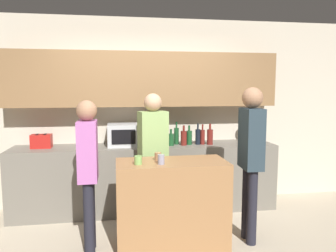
# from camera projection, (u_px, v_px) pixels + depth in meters

# --- Properties ---
(back_wall) EXTENTS (6.40, 0.40, 2.70)m
(back_wall) POSITION_uv_depth(u_px,v_px,m) (144.00, 100.00, 4.72)
(back_wall) COLOR beige
(back_wall) RESTS_ON ground_plane
(back_counter) EXTENTS (3.60, 0.62, 0.92)m
(back_counter) POSITION_uv_depth(u_px,v_px,m) (147.00, 178.00, 4.58)
(back_counter) COLOR #6B665B
(back_counter) RESTS_ON ground_plane
(kitchen_island) EXTENTS (1.18, 0.56, 0.93)m
(kitchen_island) POSITION_uv_depth(u_px,v_px,m) (172.00, 203.00, 3.54)
(kitchen_island) COLOR #996B42
(kitchen_island) RESTS_ON ground_plane
(microwave) EXTENTS (0.52, 0.39, 0.30)m
(microwave) POSITION_uv_depth(u_px,v_px,m) (127.00, 135.00, 4.49)
(microwave) COLOR #B7BABC
(microwave) RESTS_ON back_counter
(toaster) EXTENTS (0.26, 0.16, 0.18)m
(toaster) POSITION_uv_depth(u_px,v_px,m) (41.00, 141.00, 4.32)
(toaster) COLOR #B21E19
(toaster) RESTS_ON back_counter
(potted_plant) EXTENTS (0.14, 0.14, 0.40)m
(potted_plant) POSITION_uv_depth(u_px,v_px,m) (250.00, 129.00, 4.76)
(potted_plant) COLOR brown
(potted_plant) RESTS_ON back_counter
(bottle_0) EXTENTS (0.08, 0.08, 0.23)m
(bottle_0) POSITION_uv_depth(u_px,v_px,m) (171.00, 139.00, 4.49)
(bottle_0) COLOR #194723
(bottle_0) RESTS_ON back_counter
(bottle_1) EXTENTS (0.07, 0.07, 0.32)m
(bottle_1) POSITION_uv_depth(u_px,v_px,m) (176.00, 136.00, 4.61)
(bottle_1) COLOR #194723
(bottle_1) RESTS_ON back_counter
(bottle_2) EXTENTS (0.08, 0.08, 0.27)m
(bottle_2) POSITION_uv_depth(u_px,v_px,m) (184.00, 138.00, 4.52)
(bottle_2) COLOR maroon
(bottle_2) RESTS_ON back_counter
(bottle_3) EXTENTS (0.08, 0.08, 0.27)m
(bottle_3) POSITION_uv_depth(u_px,v_px,m) (189.00, 137.00, 4.58)
(bottle_3) COLOR #194723
(bottle_3) RESTS_ON back_counter
(bottle_4) EXTENTS (0.07, 0.07, 0.30)m
(bottle_4) POSITION_uv_depth(u_px,v_px,m) (198.00, 136.00, 4.59)
(bottle_4) COLOR black
(bottle_4) RESTS_ON back_counter
(bottle_5) EXTENTS (0.06, 0.06, 0.28)m
(bottle_5) POSITION_uv_depth(u_px,v_px,m) (203.00, 137.00, 4.60)
(bottle_5) COLOR maroon
(bottle_5) RESTS_ON back_counter
(bottle_6) EXTENTS (0.08, 0.08, 0.29)m
(bottle_6) POSITION_uv_depth(u_px,v_px,m) (210.00, 137.00, 4.58)
(bottle_6) COLOR maroon
(bottle_6) RESTS_ON back_counter
(cup_0) EXTENTS (0.08, 0.08, 0.09)m
(cup_0) POSITION_uv_depth(u_px,v_px,m) (138.00, 160.00, 3.34)
(cup_0) COLOR #80B459
(cup_0) RESTS_ON kitchen_island
(cup_1) EXTENTS (0.07, 0.07, 0.09)m
(cup_1) POSITION_uv_depth(u_px,v_px,m) (158.00, 156.00, 3.52)
(cup_1) COLOR #9B6E49
(cup_1) RESTS_ON kitchen_island
(cup_2) EXTENTS (0.07, 0.07, 0.10)m
(cup_2) POSITION_uv_depth(u_px,v_px,m) (161.00, 159.00, 3.34)
(cup_2) COLOR #8C8B9F
(cup_2) RESTS_ON kitchen_island
(person_left) EXTENTS (0.21, 0.34, 1.59)m
(person_left) POSITION_uv_depth(u_px,v_px,m) (88.00, 164.00, 3.34)
(person_left) COLOR black
(person_left) RESTS_ON ground_plane
(person_center) EXTENTS (0.38, 0.27, 1.64)m
(person_center) POSITION_uv_depth(u_px,v_px,m) (153.00, 148.00, 3.98)
(person_center) COLOR black
(person_center) RESTS_ON ground_plane
(person_right) EXTENTS (0.23, 0.35, 1.72)m
(person_right) POSITION_uv_depth(u_px,v_px,m) (251.00, 151.00, 3.56)
(person_right) COLOR black
(person_right) RESTS_ON ground_plane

